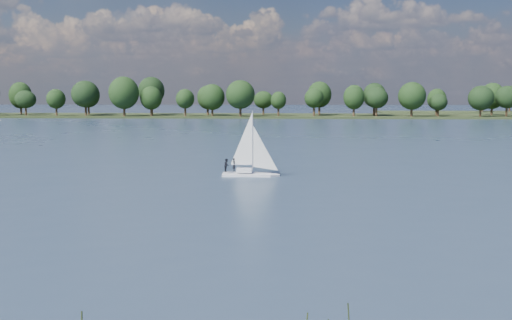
{
  "coord_description": "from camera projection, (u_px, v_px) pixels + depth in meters",
  "views": [
    {
      "loc": [
        2.32,
        -28.57,
        9.95
      ],
      "look_at": [
        -0.82,
        34.5,
        2.5
      ],
      "focal_mm": 40.0,
      "sensor_mm": 36.0,
      "label": 1
    }
  ],
  "objects": [
    {
      "name": "ground",
      "position": [
        274.0,
        137.0,
        128.8
      ],
      "size": [
        700.0,
        700.0,
        0.0
      ],
      "primitive_type": "plane",
      "color": "#233342",
      "rests_on": "ground"
    },
    {
      "name": "treeline",
      "position": [
        222.0,
        97.0,
        235.88
      ],
      "size": [
        562.34,
        73.88,
        18.79
      ],
      "color": "black",
      "rests_on": "ground"
    },
    {
      "name": "sailboat",
      "position": [
        247.0,
        157.0,
        68.13
      ],
      "size": [
        6.29,
        1.87,
        8.24
      ],
      "rotation": [
        0.0,
        0.0,
        -0.02
      ],
      "color": "silver",
      "rests_on": "ground"
    },
    {
      "name": "far_shore",
      "position": [
        279.0,
        117.0,
        239.9
      ],
      "size": [
        660.0,
        40.0,
        1.5
      ],
      "primitive_type": "cube",
      "color": "black",
      "rests_on": "ground"
    }
  ]
}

